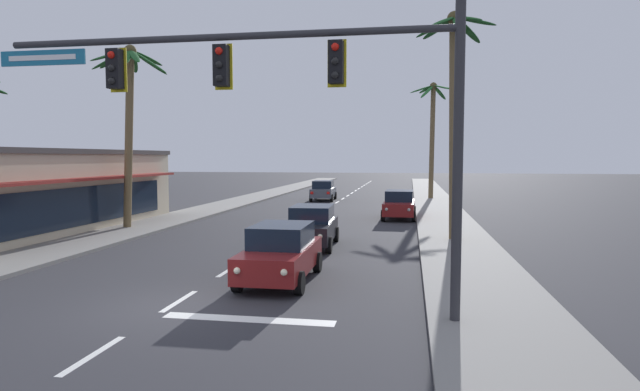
{
  "coord_description": "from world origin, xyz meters",
  "views": [
    {
      "loc": [
        5.77,
        -11.81,
        3.68
      ],
      "look_at": [
        2.38,
        8.0,
        2.2
      ],
      "focal_mm": 29.41,
      "sensor_mm": 36.0,
      "label": 1
    }
  ],
  "objects_px": {
    "traffic_signal_mast": "(294,90)",
    "palm_right_farthest": "(433,123)",
    "sedan_parked_nearest_kerb": "(399,204)",
    "sedan_oncoming_far": "(323,190)",
    "sedan_lead_at_stop_bar": "(281,252)",
    "storefront_strip_left": "(24,190)",
    "palm_right_second": "(454,90)",
    "palm_left_second": "(130,101)",
    "sedan_third_in_queue": "(312,226)"
  },
  "relations": [
    {
      "from": "traffic_signal_mast",
      "to": "sedan_parked_nearest_kerb",
      "type": "height_order",
      "value": "traffic_signal_mast"
    },
    {
      "from": "palm_right_second",
      "to": "storefront_strip_left",
      "type": "xyz_separation_m",
      "value": [
        -20.56,
        -0.23,
        -4.46
      ]
    },
    {
      "from": "sedan_lead_at_stop_bar",
      "to": "sedan_parked_nearest_kerb",
      "type": "distance_m",
      "value": 16.86
    },
    {
      "from": "sedan_lead_at_stop_bar",
      "to": "sedan_oncoming_far",
      "type": "distance_m",
      "value": 28.91
    },
    {
      "from": "sedan_third_in_queue",
      "to": "sedan_parked_nearest_kerb",
      "type": "relative_size",
      "value": 1.01
    },
    {
      "from": "palm_right_second",
      "to": "palm_right_farthest",
      "type": "distance_m",
      "value": 22.86
    },
    {
      "from": "sedan_lead_at_stop_bar",
      "to": "sedan_third_in_queue",
      "type": "relative_size",
      "value": 0.99
    },
    {
      "from": "sedan_third_in_queue",
      "to": "palm_left_second",
      "type": "distance_m",
      "value": 11.83
    },
    {
      "from": "palm_left_second",
      "to": "sedan_parked_nearest_kerb",
      "type": "bearing_deg",
      "value": 28.48
    },
    {
      "from": "sedan_third_in_queue",
      "to": "sedan_oncoming_far",
      "type": "xyz_separation_m",
      "value": [
        -3.25,
        22.66,
        0.0
      ]
    },
    {
      "from": "sedan_parked_nearest_kerb",
      "to": "palm_right_farthest",
      "type": "relative_size",
      "value": 0.45
    },
    {
      "from": "sedan_third_in_queue",
      "to": "palm_left_second",
      "type": "height_order",
      "value": "palm_left_second"
    },
    {
      "from": "sedan_lead_at_stop_bar",
      "to": "palm_right_second",
      "type": "relative_size",
      "value": 0.45
    },
    {
      "from": "traffic_signal_mast",
      "to": "storefront_strip_left",
      "type": "bearing_deg",
      "value": 144.88
    },
    {
      "from": "sedan_lead_at_stop_bar",
      "to": "palm_right_farthest",
      "type": "distance_m",
      "value": 32.04
    },
    {
      "from": "traffic_signal_mast",
      "to": "sedan_parked_nearest_kerb",
      "type": "relative_size",
      "value": 2.46
    },
    {
      "from": "traffic_signal_mast",
      "to": "palm_right_farthest",
      "type": "relative_size",
      "value": 1.1
    },
    {
      "from": "traffic_signal_mast",
      "to": "sedan_lead_at_stop_bar",
      "type": "xyz_separation_m",
      "value": [
        -1.18,
        3.45,
        -4.32
      ]
    },
    {
      "from": "sedan_lead_at_stop_bar",
      "to": "sedan_third_in_queue",
      "type": "xyz_separation_m",
      "value": [
        -0.19,
        6.04,
        0.0
      ]
    },
    {
      "from": "sedan_oncoming_far",
      "to": "palm_right_farthest",
      "type": "distance_m",
      "value": 10.96
    },
    {
      "from": "sedan_third_in_queue",
      "to": "palm_right_farthest",
      "type": "xyz_separation_m",
      "value": [
        5.82,
        24.98,
        5.69
      ]
    },
    {
      "from": "palm_right_second",
      "to": "storefront_strip_left",
      "type": "relative_size",
      "value": 0.6
    },
    {
      "from": "palm_left_second",
      "to": "sedan_third_in_queue",
      "type": "bearing_deg",
      "value": -18.8
    },
    {
      "from": "sedan_oncoming_far",
      "to": "sedan_parked_nearest_kerb",
      "type": "bearing_deg",
      "value": -61.51
    },
    {
      "from": "sedan_lead_at_stop_bar",
      "to": "sedan_oncoming_far",
      "type": "bearing_deg",
      "value": 96.84
    },
    {
      "from": "sedan_oncoming_far",
      "to": "storefront_strip_left",
      "type": "bearing_deg",
      "value": -119.07
    },
    {
      "from": "palm_right_second",
      "to": "storefront_strip_left",
      "type": "bearing_deg",
      "value": -179.36
    },
    {
      "from": "sedan_lead_at_stop_bar",
      "to": "storefront_strip_left",
      "type": "height_order",
      "value": "storefront_strip_left"
    },
    {
      "from": "sedan_lead_at_stop_bar",
      "to": "palm_right_farthest",
      "type": "height_order",
      "value": "palm_right_farthest"
    },
    {
      "from": "palm_right_second",
      "to": "storefront_strip_left",
      "type": "height_order",
      "value": "palm_right_second"
    },
    {
      "from": "traffic_signal_mast",
      "to": "sedan_parked_nearest_kerb",
      "type": "xyz_separation_m",
      "value": [
        1.97,
        20.01,
        -4.32
      ]
    },
    {
      "from": "traffic_signal_mast",
      "to": "sedan_oncoming_far",
      "type": "xyz_separation_m",
      "value": [
        -4.63,
        32.16,
        -4.32
      ]
    },
    {
      "from": "palm_left_second",
      "to": "palm_right_second",
      "type": "xyz_separation_m",
      "value": [
        15.62,
        -1.24,
        0.03
      ]
    },
    {
      "from": "sedan_third_in_queue",
      "to": "storefront_strip_left",
      "type": "bearing_deg",
      "value": 172.74
    },
    {
      "from": "sedan_third_in_queue",
      "to": "palm_right_farthest",
      "type": "relative_size",
      "value": 0.45
    },
    {
      "from": "palm_right_farthest",
      "to": "sedan_lead_at_stop_bar",
      "type": "bearing_deg",
      "value": -100.29
    },
    {
      "from": "sedan_parked_nearest_kerb",
      "to": "palm_left_second",
      "type": "relative_size",
      "value": 0.49
    },
    {
      "from": "traffic_signal_mast",
      "to": "palm_right_second",
      "type": "bearing_deg",
      "value": 69.31
    },
    {
      "from": "sedan_parked_nearest_kerb",
      "to": "palm_right_second",
      "type": "distance_m",
      "value": 10.4
    },
    {
      "from": "palm_right_farthest",
      "to": "palm_left_second",
      "type": "bearing_deg",
      "value": -125.94
    },
    {
      "from": "palm_right_second",
      "to": "palm_right_farthest",
      "type": "xyz_separation_m",
      "value": [
        0.06,
        22.86,
        0.05
      ]
    },
    {
      "from": "sedan_lead_at_stop_bar",
      "to": "palm_left_second",
      "type": "distance_m",
      "value": 14.86
    },
    {
      "from": "palm_left_second",
      "to": "sedan_lead_at_stop_bar",
      "type": "bearing_deg",
      "value": -43.09
    },
    {
      "from": "sedan_oncoming_far",
      "to": "storefront_strip_left",
      "type": "relative_size",
      "value": 0.27
    },
    {
      "from": "traffic_signal_mast",
      "to": "palm_right_farthest",
      "type": "bearing_deg",
      "value": 82.65
    },
    {
      "from": "sedan_lead_at_stop_bar",
      "to": "sedan_oncoming_far",
      "type": "relative_size",
      "value": 0.99
    },
    {
      "from": "sedan_lead_at_stop_bar",
      "to": "palm_left_second",
      "type": "xyz_separation_m",
      "value": [
        -10.05,
        9.4,
        5.62
      ]
    },
    {
      "from": "palm_right_second",
      "to": "palm_right_farthest",
      "type": "height_order",
      "value": "palm_right_farthest"
    },
    {
      "from": "sedan_third_in_queue",
      "to": "palm_right_second",
      "type": "relative_size",
      "value": 0.46
    },
    {
      "from": "traffic_signal_mast",
      "to": "palm_right_second",
      "type": "xyz_separation_m",
      "value": [
        4.39,
        11.61,
        1.33
      ]
    }
  ]
}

